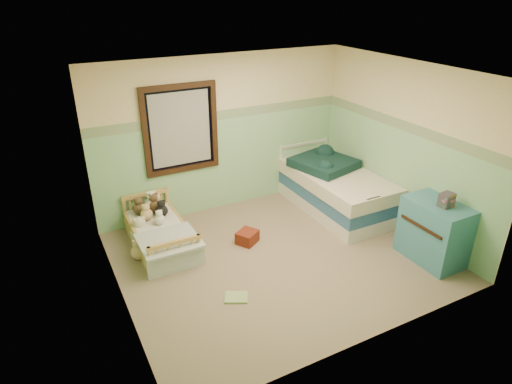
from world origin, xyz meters
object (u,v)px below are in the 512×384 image
plush_floor_tan (139,252)px  dresser (434,232)px  plush_floor_cream (141,234)px  toddler_bed_frame (161,239)px  red_pillow (247,237)px  twin_bed_frame (334,203)px  floor_book (236,297)px

plush_floor_tan → dresser: dresser is taller
plush_floor_cream → plush_floor_tan: 0.41m
toddler_bed_frame → dresser: dresser is taller
dresser → red_pillow: size_ratio=2.94×
plush_floor_tan → red_pillow: bearing=-11.8°
plush_floor_tan → plush_floor_cream: bearing=70.9°
twin_bed_frame → red_pillow: bearing=-171.2°
floor_book → twin_bed_frame: bearing=55.8°
dresser → twin_bed_frame: bearing=98.7°
toddler_bed_frame → plush_floor_cream: plush_floor_cream is taller
toddler_bed_frame → plush_floor_tan: plush_floor_tan is taller
plush_floor_cream → red_pillow: size_ratio=1.00×
plush_floor_tan → dresser: (3.55, -1.85, 0.32)m
floor_book → plush_floor_cream: bearing=138.4°
red_pillow → floor_book: 1.27m
plush_floor_cream → red_pillow: 1.54m
plush_floor_cream → red_pillow: plush_floor_cream is taller
twin_bed_frame → floor_book: 2.79m
plush_floor_tan → twin_bed_frame: size_ratio=0.10×
plush_floor_cream → red_pillow: bearing=-27.0°
dresser → red_pillow: dresser is taller
dresser → floor_book: dresser is taller
twin_bed_frame → floor_book: size_ratio=7.32×
red_pillow → plush_floor_tan: bearing=168.2°
toddler_bed_frame → plush_floor_tan: size_ratio=6.82×
toddler_bed_frame → twin_bed_frame: 2.91m
toddler_bed_frame → twin_bed_frame: twin_bed_frame is taller
red_pillow → plush_floor_cream: bearing=153.0°
plush_floor_cream → red_pillow: (1.37, -0.70, -0.05)m
twin_bed_frame → red_pillow: twin_bed_frame is taller
floor_book → plush_floor_tan: bearing=147.8°
toddler_bed_frame → plush_floor_cream: bearing=142.4°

